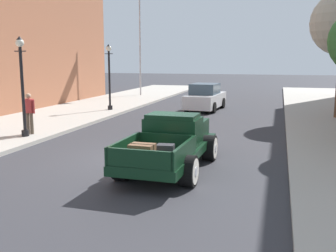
{
  "coord_description": "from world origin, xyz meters",
  "views": [
    {
      "loc": [
        4.15,
        -11.5,
        3.16
      ],
      "look_at": [
        0.72,
        0.58,
        1.0
      ],
      "focal_mm": 42.0,
      "sensor_mm": 36.0,
      "label": 1
    }
  ],
  "objects_px": {
    "pedestrian_sidewalk_left": "(29,111)",
    "street_lamp_near": "(22,79)",
    "hotrod_truck_dark_green": "(172,142)",
    "flagpole": "(142,26)",
    "car_background_white": "(205,98)",
    "street_lamp_far": "(109,72)"
  },
  "relations": [
    {
      "from": "car_background_white",
      "to": "street_lamp_far",
      "type": "bearing_deg",
      "value": -154.74
    },
    {
      "from": "car_background_white",
      "to": "street_lamp_far",
      "type": "height_order",
      "value": "street_lamp_far"
    },
    {
      "from": "street_lamp_near",
      "to": "flagpole",
      "type": "xyz_separation_m",
      "value": [
        -1.44,
        18.01,
        3.39
      ]
    },
    {
      "from": "street_lamp_near",
      "to": "car_background_white",
      "type": "bearing_deg",
      "value": 64.85
    },
    {
      "from": "pedestrian_sidewalk_left",
      "to": "street_lamp_near",
      "type": "bearing_deg",
      "value": -77.51
    },
    {
      "from": "pedestrian_sidewalk_left",
      "to": "street_lamp_far",
      "type": "xyz_separation_m",
      "value": [
        -0.06,
        7.97,
        1.3
      ]
    },
    {
      "from": "pedestrian_sidewalk_left",
      "to": "street_lamp_near",
      "type": "height_order",
      "value": "street_lamp_near"
    },
    {
      "from": "hotrod_truck_dark_green",
      "to": "car_background_white",
      "type": "distance_m",
      "value": 13.23
    },
    {
      "from": "hotrod_truck_dark_green",
      "to": "car_background_white",
      "type": "xyz_separation_m",
      "value": [
        -1.46,
        13.15,
        0.01
      ]
    },
    {
      "from": "pedestrian_sidewalk_left",
      "to": "street_lamp_near",
      "type": "relative_size",
      "value": 0.43
    },
    {
      "from": "car_background_white",
      "to": "pedestrian_sidewalk_left",
      "type": "relative_size",
      "value": 2.67
    },
    {
      "from": "hotrod_truck_dark_green",
      "to": "street_lamp_near",
      "type": "distance_m",
      "value": 7.14
    },
    {
      "from": "car_background_white",
      "to": "flagpole",
      "type": "bearing_deg",
      "value": 132.92
    },
    {
      "from": "hotrod_truck_dark_green",
      "to": "street_lamp_near",
      "type": "xyz_separation_m",
      "value": [
        -6.59,
        2.22,
        1.63
      ]
    },
    {
      "from": "hotrod_truck_dark_green",
      "to": "flagpole",
      "type": "relative_size",
      "value": 0.54
    },
    {
      "from": "car_background_white",
      "to": "pedestrian_sidewalk_left",
      "type": "height_order",
      "value": "pedestrian_sidewalk_left"
    },
    {
      "from": "car_background_white",
      "to": "street_lamp_far",
      "type": "distance_m",
      "value": 6.08
    },
    {
      "from": "street_lamp_near",
      "to": "flagpole",
      "type": "distance_m",
      "value": 18.38
    },
    {
      "from": "street_lamp_near",
      "to": "street_lamp_far",
      "type": "relative_size",
      "value": 1.0
    },
    {
      "from": "street_lamp_near",
      "to": "street_lamp_far",
      "type": "distance_m",
      "value": 8.44
    },
    {
      "from": "flagpole",
      "to": "car_background_white",
      "type": "bearing_deg",
      "value": -47.08
    },
    {
      "from": "car_background_white",
      "to": "street_lamp_near",
      "type": "bearing_deg",
      "value": -115.15
    }
  ]
}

